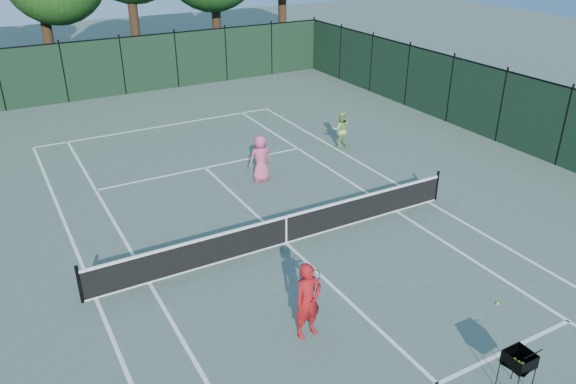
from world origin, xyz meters
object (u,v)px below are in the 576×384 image
coach (308,301)px  player_green (341,129)px  player_pink (261,158)px  loose_ball_midcourt (316,271)px  loose_ball_near_cart (498,304)px  ball_hopper (519,359)px

coach → player_green: coach is taller
player_pink → loose_ball_midcourt: 6.28m
player_pink → loose_ball_near_cart: bearing=103.4°
player_green → ball_hopper: (-4.57, -12.98, 0.05)m
coach → loose_ball_near_cart: size_ratio=27.47×
player_green → ball_hopper: size_ratio=1.58×
loose_ball_midcourt → player_green: bearing=52.0°
player_pink → loose_ball_near_cart: size_ratio=25.34×
player_green → ball_hopper: bearing=94.6°
player_pink → player_green: (4.40, 1.38, -0.10)m
coach → loose_ball_midcourt: bearing=48.0°
ball_hopper → loose_ball_midcourt: ball_hopper is taller
loose_ball_near_cart → loose_ball_midcourt: size_ratio=1.00×
player_pink → player_green: size_ratio=1.12×
ball_hopper → player_pink: bearing=77.3°
coach → loose_ball_midcourt: coach is taller
player_pink → loose_ball_near_cart: 9.67m
player_green → loose_ball_midcourt: 9.47m
player_pink → loose_ball_midcourt: bearing=79.8°
player_green → ball_hopper: player_green is taller
player_pink → loose_ball_near_cart: player_pink is taller
player_pink → ball_hopper: (-0.16, -11.60, -0.04)m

